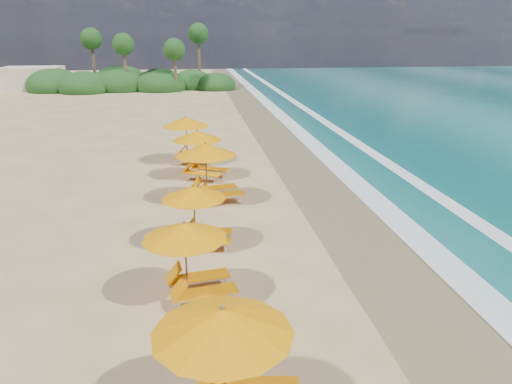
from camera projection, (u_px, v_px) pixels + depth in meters
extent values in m
plane|color=tan|center=(256.00, 221.00, 18.77)|extent=(160.00, 160.00, 0.00)
cube|color=olive|center=(354.00, 216.00, 19.28)|extent=(4.00, 160.00, 0.01)
cube|color=white|center=(390.00, 214.00, 19.46)|extent=(1.20, 160.00, 0.01)
cube|color=white|center=(459.00, 210.00, 19.84)|extent=(0.80, 160.00, 0.01)
cylinder|color=olive|center=(224.00, 370.00, 8.66)|extent=(0.06, 0.06, 2.48)
cone|color=orange|center=(222.00, 321.00, 8.33)|extent=(2.85, 2.85, 0.50)
sphere|color=olive|center=(222.00, 307.00, 8.24)|extent=(0.09, 0.09, 0.09)
cylinder|color=olive|center=(186.00, 262.00, 13.00)|extent=(0.06, 0.06, 2.22)
cone|color=orange|center=(184.00, 231.00, 12.70)|extent=(2.64, 2.64, 0.45)
sphere|color=olive|center=(184.00, 222.00, 12.62)|extent=(0.08, 0.08, 0.08)
cylinder|color=olive|center=(195.00, 217.00, 16.29)|extent=(0.05, 0.05, 2.13)
cone|color=orange|center=(194.00, 192.00, 16.01)|extent=(2.42, 2.42, 0.43)
sphere|color=olive|center=(193.00, 186.00, 15.93)|extent=(0.08, 0.08, 0.08)
cylinder|color=olive|center=(206.00, 173.00, 20.51)|extent=(0.06, 0.06, 2.55)
cone|color=orange|center=(206.00, 149.00, 20.17)|extent=(3.11, 3.11, 0.51)
sphere|color=olive|center=(205.00, 143.00, 20.08)|extent=(0.09, 0.09, 0.09)
cylinder|color=olive|center=(198.00, 155.00, 23.95)|extent=(0.06, 0.06, 2.38)
cone|color=orange|center=(197.00, 135.00, 23.64)|extent=(3.32, 3.32, 0.48)
sphere|color=olive|center=(197.00, 130.00, 23.55)|extent=(0.09, 0.09, 0.09)
cylinder|color=olive|center=(187.00, 140.00, 26.74)|extent=(0.06, 0.06, 2.55)
cone|color=orange|center=(186.00, 122.00, 26.40)|extent=(3.10, 3.10, 0.51)
sphere|color=olive|center=(185.00, 116.00, 26.31)|extent=(0.09, 0.09, 0.09)
ellipsoid|color=#163D14|center=(160.00, 85.00, 60.08)|extent=(6.40, 6.40, 4.16)
ellipsoid|color=#163D14|center=(120.00, 84.00, 60.36)|extent=(7.20, 7.20, 4.68)
ellipsoid|color=#163D14|center=(84.00, 88.00, 58.01)|extent=(6.00, 6.00, 3.90)
ellipsoid|color=#163D14|center=(192.00, 84.00, 62.49)|extent=(5.60, 5.60, 3.64)
ellipsoid|color=#163D14|center=(54.00, 86.00, 59.36)|extent=(6.60, 6.60, 4.29)
ellipsoid|color=#163D14|center=(216.00, 86.00, 61.02)|extent=(5.00, 5.00, 3.25)
cylinder|color=brown|center=(175.00, 71.00, 57.86)|extent=(0.36, 0.36, 5.00)
sphere|color=#163D14|center=(174.00, 49.00, 57.06)|extent=(2.60, 2.60, 2.60)
cylinder|color=brown|center=(125.00, 68.00, 57.94)|extent=(0.36, 0.36, 5.60)
sphere|color=#163D14|center=(123.00, 44.00, 57.05)|extent=(2.60, 2.60, 2.60)
cylinder|color=brown|center=(94.00, 65.00, 59.21)|extent=(0.36, 0.36, 6.20)
sphere|color=#163D14|center=(91.00, 39.00, 58.23)|extent=(2.60, 2.60, 2.60)
cylinder|color=brown|center=(199.00, 61.00, 61.71)|extent=(0.36, 0.36, 6.80)
sphere|color=#163D14|center=(198.00, 33.00, 60.63)|extent=(2.60, 2.60, 2.60)
cube|color=beige|center=(33.00, 78.00, 60.61)|extent=(7.00, 5.00, 2.80)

